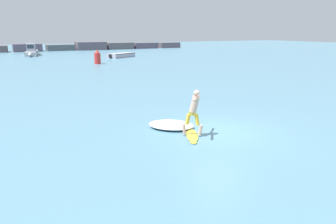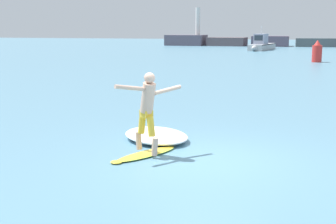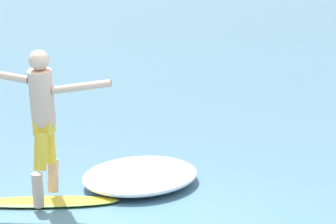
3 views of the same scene
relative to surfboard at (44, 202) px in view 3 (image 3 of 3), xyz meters
The scene contains 3 objects.
surfboard is the anchor object (origin of this frame).
surfer 1.09m from the surfboard, 10.40° to the right, with size 1.12×1.35×1.80m.
wave_foam_at_tail 1.44m from the surfboard, 97.39° to the left, with size 2.41×2.41×0.24m.
Camera 3 is at (7.22, -3.49, 2.73)m, focal length 85.00 mm.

